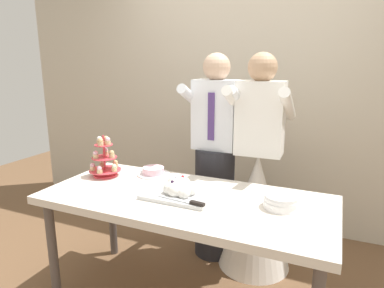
{
  "coord_description": "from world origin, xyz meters",
  "views": [
    {
      "loc": [
        0.83,
        -1.77,
        1.58
      ],
      "look_at": [
        -0.02,
        0.15,
        1.07
      ],
      "focal_mm": 31.35,
      "sensor_mm": 36.0,
      "label": 1
    }
  ],
  "objects_px": {
    "dessert_table": "(185,207)",
    "person_groom": "(215,169)",
    "cupcake_stand": "(105,160)",
    "main_cake_tray": "(179,189)",
    "person_bride": "(256,196)",
    "round_cake": "(153,172)",
    "plate_stack": "(281,202)"
  },
  "relations": [
    {
      "from": "main_cake_tray",
      "to": "person_groom",
      "type": "distance_m",
      "value": 0.69
    },
    {
      "from": "main_cake_tray",
      "to": "person_bride",
      "type": "distance_m",
      "value": 0.77
    },
    {
      "from": "plate_stack",
      "to": "person_groom",
      "type": "xyz_separation_m",
      "value": [
        -0.62,
        0.62,
        -0.07
      ]
    },
    {
      "from": "main_cake_tray",
      "to": "person_bride",
      "type": "xyz_separation_m",
      "value": [
        0.34,
        0.65,
        -0.24
      ]
    },
    {
      "from": "round_cake",
      "to": "person_groom",
      "type": "xyz_separation_m",
      "value": [
        0.34,
        0.4,
        -0.05
      ]
    },
    {
      "from": "dessert_table",
      "to": "main_cake_tray",
      "type": "relative_size",
      "value": 4.14
    },
    {
      "from": "main_cake_tray",
      "to": "person_bride",
      "type": "bearing_deg",
      "value": 62.11
    },
    {
      "from": "plate_stack",
      "to": "person_groom",
      "type": "height_order",
      "value": "person_groom"
    },
    {
      "from": "main_cake_tray",
      "to": "plate_stack",
      "type": "xyz_separation_m",
      "value": [
        0.61,
        0.07,
        -0.0
      ]
    },
    {
      "from": "plate_stack",
      "to": "person_bride",
      "type": "xyz_separation_m",
      "value": [
        -0.26,
        0.58,
        -0.23
      ]
    },
    {
      "from": "main_cake_tray",
      "to": "round_cake",
      "type": "relative_size",
      "value": 1.81
    },
    {
      "from": "cupcake_stand",
      "to": "plate_stack",
      "type": "xyz_separation_m",
      "value": [
        1.27,
        -0.06,
        -0.08
      ]
    },
    {
      "from": "dessert_table",
      "to": "person_bride",
      "type": "bearing_deg",
      "value": 64.13
    },
    {
      "from": "round_cake",
      "to": "person_groom",
      "type": "height_order",
      "value": "person_groom"
    },
    {
      "from": "cupcake_stand",
      "to": "plate_stack",
      "type": "relative_size",
      "value": 1.54
    },
    {
      "from": "main_cake_tray",
      "to": "person_groom",
      "type": "xyz_separation_m",
      "value": [
        -0.01,
        0.69,
        -0.07
      ]
    },
    {
      "from": "main_cake_tray",
      "to": "cupcake_stand",
      "type": "bearing_deg",
      "value": 168.99
    },
    {
      "from": "cupcake_stand",
      "to": "round_cake",
      "type": "xyz_separation_m",
      "value": [
        0.31,
        0.16,
        -0.1
      ]
    },
    {
      "from": "cupcake_stand",
      "to": "person_groom",
      "type": "height_order",
      "value": "person_groom"
    },
    {
      "from": "person_groom",
      "to": "plate_stack",
      "type": "bearing_deg",
      "value": -44.77
    },
    {
      "from": "cupcake_stand",
      "to": "person_groom",
      "type": "xyz_separation_m",
      "value": [
        0.65,
        0.56,
        -0.15
      ]
    },
    {
      "from": "cupcake_stand",
      "to": "person_bride",
      "type": "xyz_separation_m",
      "value": [
        1.01,
        0.52,
        -0.31
      ]
    },
    {
      "from": "person_groom",
      "to": "main_cake_tray",
      "type": "bearing_deg",
      "value": -88.97
    },
    {
      "from": "plate_stack",
      "to": "person_bride",
      "type": "height_order",
      "value": "person_bride"
    },
    {
      "from": "round_cake",
      "to": "cupcake_stand",
      "type": "bearing_deg",
      "value": -152.63
    },
    {
      "from": "dessert_table",
      "to": "cupcake_stand",
      "type": "distance_m",
      "value": 0.74
    },
    {
      "from": "dessert_table",
      "to": "plate_stack",
      "type": "height_order",
      "value": "plate_stack"
    },
    {
      "from": "dessert_table",
      "to": "person_groom",
      "type": "distance_m",
      "value": 0.68
    },
    {
      "from": "dessert_table",
      "to": "person_groom",
      "type": "xyz_separation_m",
      "value": [
        -0.05,
        0.68,
        0.05
      ]
    },
    {
      "from": "round_cake",
      "to": "person_groom",
      "type": "bearing_deg",
      "value": 49.35
    },
    {
      "from": "plate_stack",
      "to": "round_cake",
      "type": "distance_m",
      "value": 0.99
    },
    {
      "from": "main_cake_tray",
      "to": "person_bride",
      "type": "height_order",
      "value": "person_bride"
    }
  ]
}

